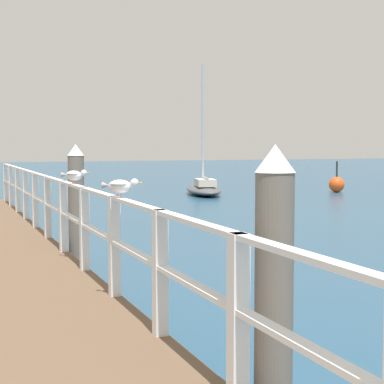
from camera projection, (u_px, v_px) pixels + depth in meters
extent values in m
cube|color=white|center=(238.00, 318.00, 4.27)|extent=(0.12, 0.12, 1.15)
cube|color=white|center=(160.00, 273.00, 5.78)|extent=(0.12, 0.12, 1.15)
cube|color=white|center=(114.00, 246.00, 7.29)|extent=(0.12, 0.12, 1.15)
cube|color=white|center=(84.00, 229.00, 8.81)|extent=(0.12, 0.12, 1.15)
cube|color=white|center=(63.00, 216.00, 10.32)|extent=(0.12, 0.12, 1.15)
cube|color=white|center=(47.00, 207.00, 11.83)|extent=(0.12, 0.12, 1.15)
cube|color=white|center=(35.00, 200.00, 13.34)|extent=(0.12, 0.12, 1.15)
cube|color=white|center=(26.00, 194.00, 14.85)|extent=(0.12, 0.12, 1.15)
cube|color=white|center=(18.00, 190.00, 16.37)|extent=(0.12, 0.12, 1.15)
cube|color=white|center=(11.00, 186.00, 17.88)|extent=(0.12, 0.12, 1.15)
cube|color=white|center=(5.00, 183.00, 19.39)|extent=(0.12, 0.12, 1.15)
cube|color=white|center=(63.00, 182.00, 10.28)|extent=(0.10, 19.56, 0.04)
cube|color=white|center=(63.00, 213.00, 10.31)|extent=(0.10, 19.56, 0.04)
cylinder|color=#6B6056|center=(274.00, 309.00, 4.60)|extent=(0.28, 0.28, 1.96)
cone|color=white|center=(275.00, 158.00, 4.52)|extent=(0.29, 0.29, 0.20)
cylinder|color=#6B6056|center=(76.00, 211.00, 11.23)|extent=(0.28, 0.28, 1.96)
cone|color=white|center=(76.00, 150.00, 11.15)|extent=(0.29, 0.29, 0.20)
ellipsoid|color=white|center=(120.00, 186.00, 7.00)|extent=(0.30, 0.28, 0.15)
sphere|color=white|center=(134.00, 183.00, 6.94)|extent=(0.09, 0.09, 0.09)
cone|color=gold|center=(140.00, 183.00, 6.92)|extent=(0.05, 0.05, 0.02)
cone|color=#939399|center=(106.00, 185.00, 7.05)|extent=(0.11, 0.11, 0.07)
ellipsoid|color=#939399|center=(120.00, 184.00, 7.00)|extent=(0.28, 0.28, 0.04)
cylinder|color=tan|center=(120.00, 195.00, 7.03)|extent=(0.01, 0.01, 0.05)
cylinder|color=tan|center=(118.00, 196.00, 6.99)|extent=(0.01, 0.01, 0.05)
ellipsoid|color=white|center=(74.00, 176.00, 9.41)|extent=(0.29, 0.29, 0.15)
sphere|color=white|center=(84.00, 173.00, 9.33)|extent=(0.09, 0.09, 0.09)
cone|color=gold|center=(88.00, 173.00, 9.31)|extent=(0.05, 0.05, 0.02)
cone|color=#939399|center=(64.00, 175.00, 9.48)|extent=(0.11, 0.11, 0.07)
ellipsoid|color=#939399|center=(74.00, 174.00, 9.41)|extent=(0.28, 0.28, 0.04)
cylinder|color=tan|center=(74.00, 182.00, 9.44)|extent=(0.01, 0.01, 0.05)
cylinder|color=tan|center=(72.00, 182.00, 9.40)|extent=(0.01, 0.01, 0.05)
ellipsoid|color=#4C4C51|center=(203.00, 190.00, 27.37)|extent=(2.29, 4.21, 0.40)
cylinder|color=#B2B2B7|center=(203.00, 125.00, 27.36)|extent=(0.10, 0.10, 5.13)
cylinder|color=#B2B2B7|center=(205.00, 178.00, 26.84)|extent=(0.42, 1.38, 0.08)
cube|color=beige|center=(205.00, 183.00, 26.87)|extent=(1.09, 1.58, 0.30)
sphere|color=#E54C19|center=(337.00, 185.00, 28.71)|extent=(0.70, 0.70, 0.70)
cylinder|color=#262626|center=(337.00, 169.00, 28.66)|extent=(0.08, 0.08, 0.70)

